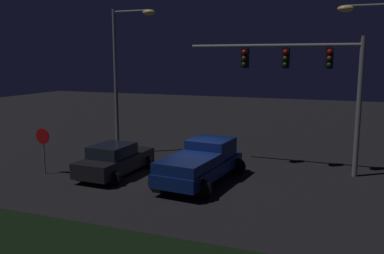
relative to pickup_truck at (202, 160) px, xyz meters
The scene contains 6 objects.
ground_plane 1.09m from the pickup_truck, 147.96° to the left, with size 80.00×80.00×0.00m, color black.
pickup_truck is the anchor object (origin of this frame).
car_sedan 4.27m from the pickup_truck, behind, with size 2.59×4.47×1.51m.
traffic_signal_gantry 6.56m from the pickup_truck, 41.10° to the left, with size 8.32×0.56×6.50m.
street_lamp_left 8.05m from the pickup_truck, 149.53° to the left, with size 2.62×0.44×8.17m.
stop_sign 7.66m from the pickup_truck, 168.69° to the right, with size 0.76×0.08×2.23m.
Camera 1 is at (6.41, -17.03, 5.51)m, focal length 38.47 mm.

